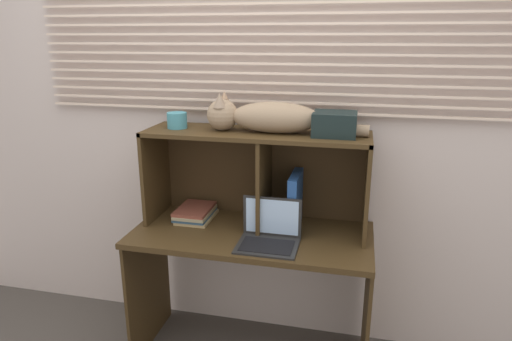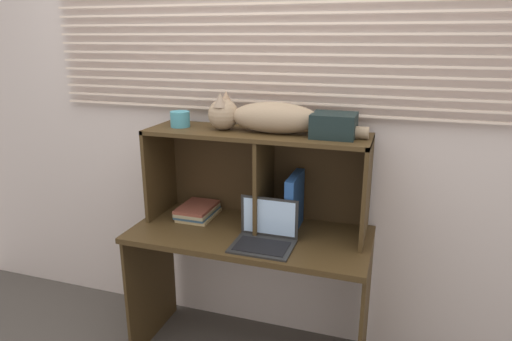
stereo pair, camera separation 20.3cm
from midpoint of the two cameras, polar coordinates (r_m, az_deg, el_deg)
back_panel_with_blinds at (r=2.54m, az=-1.17°, el=5.35°), size 4.40×0.08×2.50m
desk at (r=2.46m, az=-2.99°, el=-11.35°), size 1.26×0.58×0.77m
hutch_shelf_unit at (r=2.40m, az=-2.11°, el=1.10°), size 1.18×0.34×0.52m
cat at (r=2.30m, az=-1.53°, el=6.82°), size 0.83×0.17×0.20m
laptop at (r=2.25m, az=-0.94°, el=-8.23°), size 0.30×0.23×0.22m
binder_upright at (r=2.38m, az=2.56°, el=-3.98°), size 0.05×0.26×0.30m
book_stack at (r=2.58m, az=-9.95°, el=-5.38°), size 0.19×0.26×0.07m
small_basket at (r=2.47m, az=-12.35°, el=6.22°), size 0.11×0.11×0.08m
storage_box at (r=2.24m, az=7.41°, el=5.86°), size 0.21×0.19×0.12m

